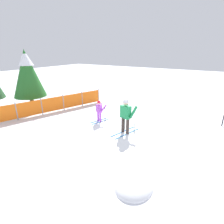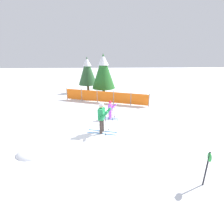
{
  "view_description": "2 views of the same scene",
  "coord_description": "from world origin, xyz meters",
  "px_view_note": "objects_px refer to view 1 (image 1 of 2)",
  "views": [
    {
      "loc": [
        -6.54,
        -3.56,
        3.72
      ],
      "look_at": [
        0.02,
        0.54,
        0.93
      ],
      "focal_mm": 28.0,
      "sensor_mm": 36.0,
      "label": 1
    },
    {
      "loc": [
        0.28,
        -8.39,
        4.22
      ],
      "look_at": [
        0.64,
        0.57,
        0.87
      ],
      "focal_mm": 28.0,
      "sensor_mm": 36.0,
      "label": 2
    }
  ],
  "objects_px": {
    "skier_child": "(99,109)",
    "safety_fence": "(53,104)",
    "conifer_far": "(27,73)",
    "skier_adult": "(126,113)"
  },
  "relations": [
    {
      "from": "skier_child",
      "to": "conifer_far",
      "type": "distance_m",
      "value": 5.53
    },
    {
      "from": "conifer_far",
      "to": "safety_fence",
      "type": "bearing_deg",
      "value": -86.14
    },
    {
      "from": "conifer_far",
      "to": "skier_adult",
      "type": "bearing_deg",
      "value": -90.41
    },
    {
      "from": "skier_child",
      "to": "conifer_far",
      "type": "xyz_separation_m",
      "value": [
        -0.44,
        5.27,
        1.62
      ]
    },
    {
      "from": "safety_fence",
      "to": "conifer_far",
      "type": "bearing_deg",
      "value": 93.86
    },
    {
      "from": "skier_child",
      "to": "safety_fence",
      "type": "xyz_separation_m",
      "value": [
        -0.31,
        3.32,
        -0.18
      ]
    },
    {
      "from": "safety_fence",
      "to": "conifer_far",
      "type": "distance_m",
      "value": 2.65
    },
    {
      "from": "skier_adult",
      "to": "safety_fence",
      "type": "bearing_deg",
      "value": 103.34
    },
    {
      "from": "skier_adult",
      "to": "conifer_far",
      "type": "bearing_deg",
      "value": 104.94
    },
    {
      "from": "skier_child",
      "to": "safety_fence",
      "type": "height_order",
      "value": "skier_child"
    }
  ]
}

